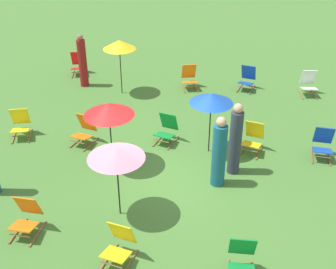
% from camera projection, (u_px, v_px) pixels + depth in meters
% --- Properties ---
extents(ground_plane, '(40.00, 40.00, 0.00)m').
position_uv_depth(ground_plane, '(160.00, 177.00, 10.61)').
color(ground_plane, '#477A33').
extents(deckchair_0, '(0.65, 0.86, 0.83)m').
position_uv_depth(deckchair_0, '(84.00, 131.00, 11.82)').
color(deckchair_0, olive).
rests_on(deckchair_0, ground).
extents(deckchair_1, '(0.64, 0.85, 0.83)m').
position_uv_depth(deckchair_1, '(253.00, 138.00, 11.47)').
color(deckchair_1, olive).
rests_on(deckchair_1, ground).
extents(deckchair_2, '(0.68, 0.87, 0.83)m').
position_uv_depth(deckchair_2, '(20.00, 124.00, 12.11)').
color(deckchair_2, olive).
rests_on(deckchair_2, ground).
extents(deckchair_3, '(0.66, 0.86, 0.83)m').
position_uv_depth(deckchair_3, '(167.00, 129.00, 11.87)').
color(deckchair_3, olive).
rests_on(deckchair_3, ground).
extents(deckchair_4, '(0.62, 0.84, 0.83)m').
position_uv_depth(deckchair_4, '(119.00, 245.00, 8.14)').
color(deckchair_4, olive).
rests_on(deckchair_4, ground).
extents(deckchair_6, '(0.57, 0.81, 0.83)m').
position_uv_depth(deckchair_6, '(308.00, 84.00, 14.49)').
color(deckchair_6, olive).
rests_on(deckchair_6, ground).
extents(deckchair_7, '(0.64, 0.85, 0.83)m').
position_uv_depth(deckchair_7, '(78.00, 64.00, 16.00)').
color(deckchair_7, olive).
rests_on(deckchair_7, ground).
extents(deckchair_8, '(0.53, 0.79, 0.83)m').
position_uv_depth(deckchair_8, '(323.00, 144.00, 11.21)').
color(deckchair_8, olive).
rests_on(deckchair_8, ground).
extents(deckchair_9, '(0.67, 0.86, 0.83)m').
position_uv_depth(deckchair_9, '(189.00, 78.00, 14.93)').
color(deckchair_9, olive).
rests_on(deckchair_9, ground).
extents(deckchair_10, '(0.64, 0.85, 0.83)m').
position_uv_depth(deckchair_10, '(247.00, 79.00, 14.84)').
color(deckchair_10, olive).
rests_on(deckchair_10, ground).
extents(deckchair_11, '(0.50, 0.78, 0.83)m').
position_uv_depth(deckchair_11, '(26.00, 217.00, 8.80)').
color(deckchair_11, olive).
rests_on(deckchair_11, ground).
extents(deckchair_12, '(0.51, 0.78, 0.83)m').
position_uv_depth(deckchair_12, '(242.00, 260.00, 7.82)').
color(deckchair_12, olive).
rests_on(deckchair_12, ground).
extents(umbrella_0, '(1.22, 1.22, 1.75)m').
position_uv_depth(umbrella_0, '(109.00, 109.00, 10.26)').
color(umbrella_0, black).
rests_on(umbrella_0, ground).
extents(umbrella_1, '(1.06, 1.06, 1.84)m').
position_uv_depth(umbrella_1, '(119.00, 45.00, 13.90)').
color(umbrella_1, black).
rests_on(umbrella_1, ground).
extents(umbrella_2, '(1.11, 1.11, 1.68)m').
position_uv_depth(umbrella_2, '(211.00, 98.00, 10.83)').
color(umbrella_2, black).
rests_on(umbrella_2, ground).
extents(umbrella_3, '(1.18, 1.18, 1.65)m').
position_uv_depth(umbrella_3, '(116.00, 154.00, 8.68)').
color(umbrella_3, black).
rests_on(umbrella_3, ground).
extents(person_0, '(0.33, 0.33, 1.84)m').
position_uv_depth(person_0, '(83.00, 62.00, 14.83)').
color(person_0, maroon).
rests_on(person_0, ground).
extents(person_1, '(0.40, 0.40, 1.79)m').
position_uv_depth(person_1, '(219.00, 154.00, 9.96)').
color(person_1, '#195972').
rests_on(person_1, ground).
extents(person_3, '(0.39, 0.39, 1.87)m').
position_uv_depth(person_3, '(235.00, 141.00, 10.36)').
color(person_3, '#333847').
rests_on(person_3, ground).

